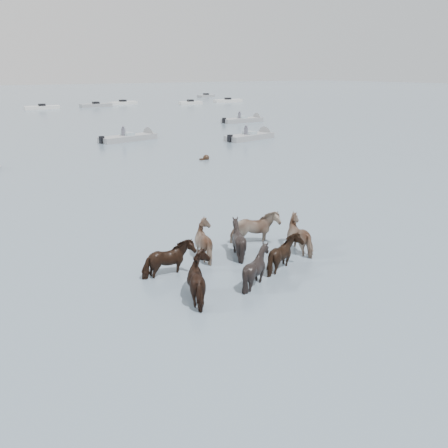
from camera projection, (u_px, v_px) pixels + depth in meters
ground at (254, 272)px, 14.44m from camera, size 400.00×400.00×0.00m
pony_herd at (241, 251)px, 14.89m from camera, size 6.52×4.11×1.47m
swimming_pony at (206, 158)px, 32.46m from camera, size 0.72×0.44×0.44m
motorboat_c at (136, 137)px, 41.55m from camera, size 5.92×2.65×1.92m
motorboat_d at (255, 136)px, 42.27m from camera, size 5.67×2.57×1.92m
motorboat_e at (248, 120)px, 55.91m from camera, size 5.75×1.74×1.92m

